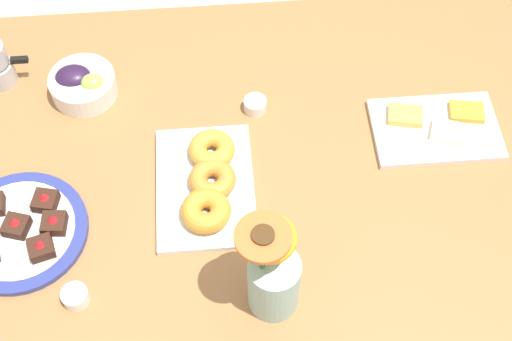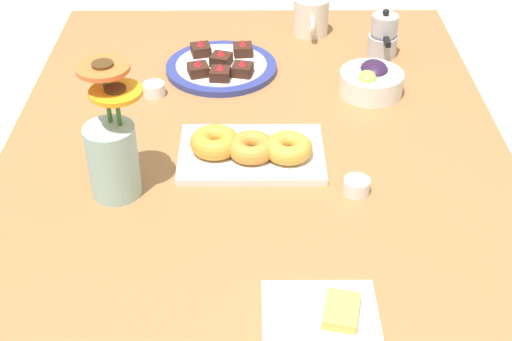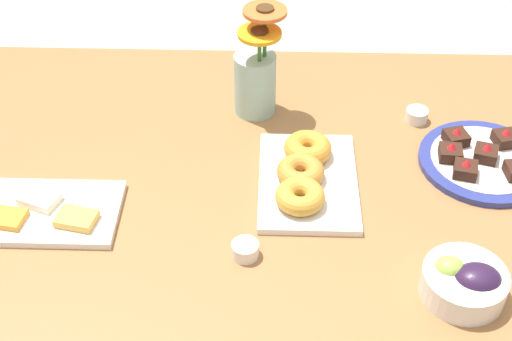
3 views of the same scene
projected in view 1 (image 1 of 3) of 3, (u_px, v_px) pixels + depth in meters
The scene contains 9 objects.
ground_plane at pixel (256, 320), 2.03m from camera, with size 6.00×6.00×0.00m, color beige.
dining_table at pixel (256, 203), 1.48m from camera, with size 1.60×1.00×0.74m.
grape_bowl at pixel (82, 84), 1.51m from camera, with size 0.14×0.14×0.07m.
cheese_platter at pixel (436, 128), 1.47m from camera, with size 0.26×0.17×0.03m.
croissant_platter at pixel (208, 183), 1.38m from camera, with size 0.19×0.28×0.05m.
jam_cup_honey at pixel (255, 105), 1.50m from camera, with size 0.05×0.05×0.03m.
jam_cup_berry at pixel (75, 296), 1.26m from camera, with size 0.05×0.05×0.03m.
dessert_plate at pixel (20, 230), 1.34m from camera, with size 0.26×0.26×0.05m.
flower_vase at pixel (273, 279), 1.20m from camera, with size 0.11×0.11×0.25m.
Camera 1 is at (-0.06, -0.75, 1.93)m, focal length 50.00 mm.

